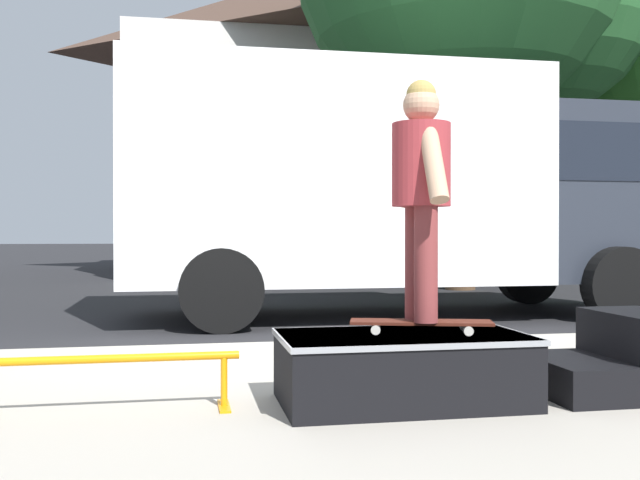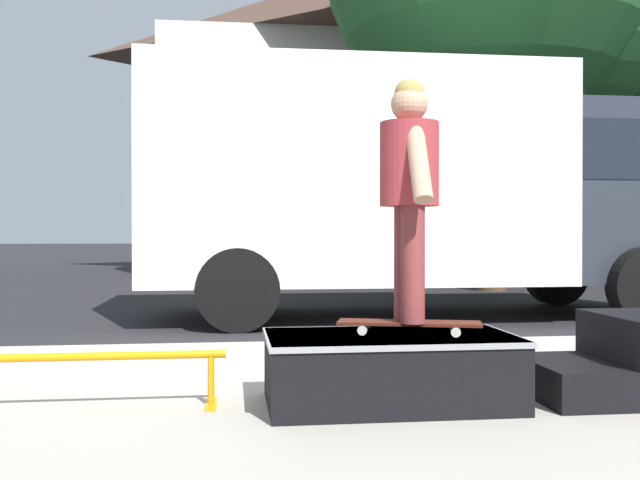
{
  "view_description": "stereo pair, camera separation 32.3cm",
  "coord_description": "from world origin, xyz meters",
  "px_view_note": "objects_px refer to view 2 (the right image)",
  "views": [
    {
      "loc": [
        -0.48,
        -6.65,
        1.05
      ],
      "look_at": [
        0.46,
        -1.7,
        1.01
      ],
      "focal_mm": 40.32,
      "sensor_mm": 36.0,
      "label": 1
    },
    {
      "loc": [
        -0.16,
        -6.7,
        1.05
      ],
      "look_at": [
        0.46,
        -1.7,
        1.01
      ],
      "focal_mm": 40.32,
      "sensor_mm": 36.0,
      "label": 2
    }
  ],
  "objects_px": {
    "skater_kid": "(409,179)",
    "kicker_ramp": "(618,363)",
    "box_truck": "(424,183)",
    "skateboard": "(409,324)",
    "skate_box": "(390,367)",
    "grind_rail": "(84,367)"
  },
  "relations": [
    {
      "from": "skateboard",
      "to": "box_truck",
      "type": "distance_m",
      "value": 5.39
    },
    {
      "from": "skater_kid",
      "to": "kicker_ramp",
      "type": "bearing_deg",
      "value": -0.77
    },
    {
      "from": "grind_rail",
      "to": "box_truck",
      "type": "distance_m",
      "value": 6.08
    },
    {
      "from": "skateboard",
      "to": "skater_kid",
      "type": "distance_m",
      "value": 0.8
    },
    {
      "from": "skate_box",
      "to": "skateboard",
      "type": "relative_size",
      "value": 1.68
    },
    {
      "from": "kicker_ramp",
      "to": "skater_kid",
      "type": "distance_m",
      "value": 1.6
    },
    {
      "from": "grind_rail",
      "to": "kicker_ramp",
      "type": "bearing_deg",
      "value": -1.85
    },
    {
      "from": "skate_box",
      "to": "box_truck",
      "type": "xyz_separation_m",
      "value": [
        1.58,
        5.07,
        1.38
      ]
    },
    {
      "from": "kicker_ramp",
      "to": "skateboard",
      "type": "bearing_deg",
      "value": 179.23
    },
    {
      "from": "skate_box",
      "to": "skater_kid",
      "type": "height_order",
      "value": "skater_kid"
    },
    {
      "from": "skate_box",
      "to": "box_truck",
      "type": "height_order",
      "value": "box_truck"
    },
    {
      "from": "skate_box",
      "to": "skater_kid",
      "type": "xyz_separation_m",
      "value": [
        0.11,
        0.02,
        1.03
      ]
    },
    {
      "from": "grind_rail",
      "to": "skater_kid",
      "type": "xyz_separation_m",
      "value": [
        1.75,
        -0.08,
        1.01
      ]
    },
    {
      "from": "kicker_ramp",
      "to": "grind_rail",
      "type": "height_order",
      "value": "kicker_ramp"
    },
    {
      "from": "skateboard",
      "to": "box_truck",
      "type": "bearing_deg",
      "value": 73.84
    },
    {
      "from": "kicker_ramp",
      "to": "box_truck",
      "type": "xyz_separation_m",
      "value": [
        0.25,
        5.07,
        1.38
      ]
    },
    {
      "from": "kicker_ramp",
      "to": "skater_kid",
      "type": "relative_size",
      "value": 0.64
    },
    {
      "from": "skater_kid",
      "to": "box_truck",
      "type": "relative_size",
      "value": 0.19
    },
    {
      "from": "skateboard",
      "to": "skater_kid",
      "type": "relative_size",
      "value": 0.6
    },
    {
      "from": "skate_box",
      "to": "grind_rail",
      "type": "xyz_separation_m",
      "value": [
        -1.64,
        0.1,
        0.02
      ]
    },
    {
      "from": "skater_kid",
      "to": "box_truck",
      "type": "bearing_deg",
      "value": 73.84
    },
    {
      "from": "skateboard",
      "to": "skater_kid",
      "type": "height_order",
      "value": "skater_kid"
    }
  ]
}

